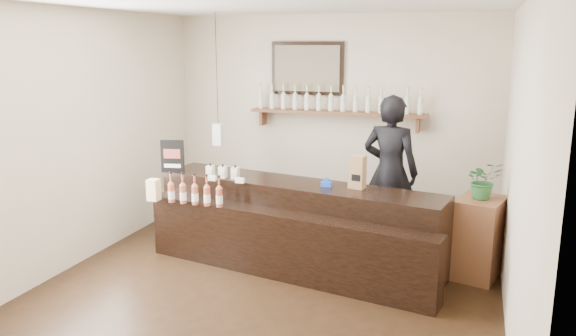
# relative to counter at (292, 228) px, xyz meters

# --- Properties ---
(ground) EXTENTS (5.00, 5.00, 0.00)m
(ground) POSITION_rel_counter_xyz_m (-0.06, -0.58, -0.43)
(ground) COLOR black
(ground) RESTS_ON ground
(room_shell) EXTENTS (5.00, 5.00, 5.00)m
(room_shell) POSITION_rel_counter_xyz_m (-0.06, -0.58, 1.27)
(room_shell) COLOR beige
(room_shell) RESTS_ON ground
(back_wall_decor) EXTENTS (2.66, 0.96, 1.69)m
(back_wall_decor) POSITION_rel_counter_xyz_m (-0.19, 1.80, 1.32)
(back_wall_decor) COLOR brown
(back_wall_decor) RESTS_ON ground
(counter) EXTENTS (3.35, 1.46, 1.08)m
(counter) POSITION_rel_counter_xyz_m (0.00, 0.00, 0.00)
(counter) COLOR black
(counter) RESTS_ON ground
(promo_sign) EXTENTS (0.28, 0.08, 0.39)m
(promo_sign) POSITION_rel_counter_xyz_m (-1.52, 0.12, 0.68)
(promo_sign) COLOR black
(promo_sign) RESTS_ON counter
(paper_bag) EXTENTS (0.18, 0.15, 0.35)m
(paper_bag) POSITION_rel_counter_xyz_m (0.69, 0.09, 0.67)
(paper_bag) COLOR #926946
(paper_bag) RESTS_ON counter
(tape_dispenser) EXTENTS (0.12, 0.05, 0.10)m
(tape_dispenser) POSITION_rel_counter_xyz_m (0.37, 0.04, 0.53)
(tape_dispenser) COLOR blue
(tape_dispenser) RESTS_ON counter
(side_cabinet) EXTENTS (0.57, 0.68, 0.85)m
(side_cabinet) POSITION_rel_counter_xyz_m (1.94, 0.35, -0.01)
(side_cabinet) COLOR brown
(side_cabinet) RESTS_ON ground
(potted_plant) EXTENTS (0.45, 0.42, 0.39)m
(potted_plant) POSITION_rel_counter_xyz_m (1.94, 0.35, 0.62)
(potted_plant) COLOR #255D2D
(potted_plant) RESTS_ON side_cabinet
(shopkeeper) EXTENTS (0.83, 0.62, 2.08)m
(shopkeeper) POSITION_rel_counter_xyz_m (0.91, 0.97, 0.61)
(shopkeeper) COLOR black
(shopkeeper) RESTS_ON ground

